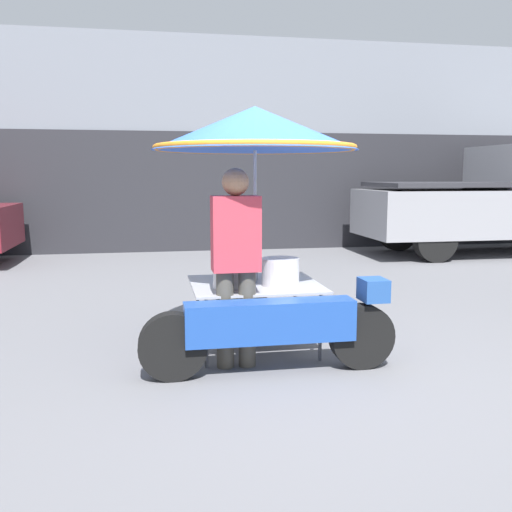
{
  "coord_description": "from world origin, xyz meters",
  "views": [
    {
      "loc": [
        -1.19,
        -4.24,
        1.56
      ],
      "look_at": [
        -0.3,
        0.6,
        0.85
      ],
      "focal_mm": 40.0,
      "sensor_mm": 36.0,
      "label": 1
    }
  ],
  "objects": [
    {
      "name": "pickup_truck",
      "position": [
        5.39,
        5.88,
        1.0
      ],
      "size": [
        4.93,
        1.86,
        2.1
      ],
      "color": "black",
      "rests_on": "ground"
    },
    {
      "name": "vendor_person",
      "position": [
        -0.53,
        0.21,
        0.9
      ],
      "size": [
        0.38,
        0.22,
        1.61
      ],
      "color": "#4C473D",
      "rests_on": "ground"
    },
    {
      "name": "shopfront_building",
      "position": [
        0.0,
        8.39,
        2.13
      ],
      "size": [
        28.0,
        2.06,
        4.28
      ],
      "color": "gray",
      "rests_on": "ground"
    },
    {
      "name": "ground_plane",
      "position": [
        0.0,
        0.0,
        0.0
      ],
      "size": [
        36.0,
        36.0,
        0.0
      ],
      "primitive_type": "plane",
      "color": "slate"
    },
    {
      "name": "vendor_motorcycle_cart",
      "position": [
        -0.29,
        0.58,
        1.65
      ],
      "size": [
        2.04,
        1.77,
        2.13
      ],
      "color": "black",
      "rests_on": "ground"
    }
  ]
}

